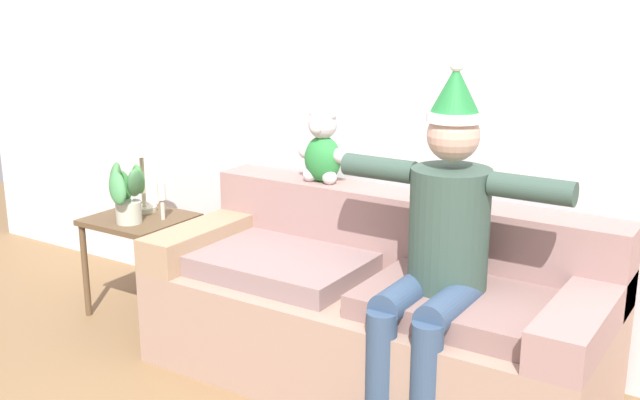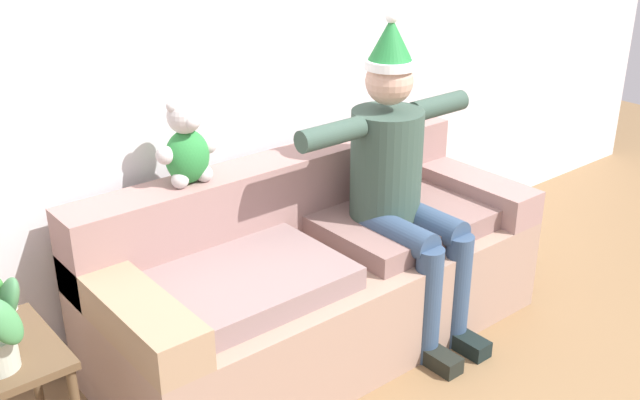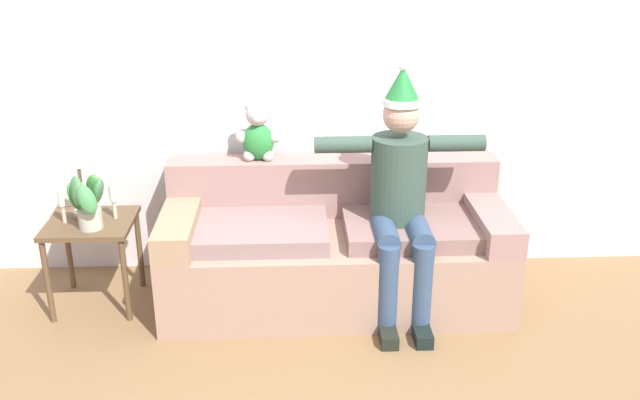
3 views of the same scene
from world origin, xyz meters
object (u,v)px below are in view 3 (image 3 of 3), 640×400
(candle_short, at_px, (113,197))
(couch, at_px, (335,248))
(teddy_bear, at_px, (258,134))
(side_table, at_px, (92,234))
(table_lamp, at_px, (77,153))
(potted_plant, at_px, (88,201))
(candle_tall, at_px, (62,202))
(person_seated, at_px, (400,190))

(candle_short, bearing_deg, couch, -0.42)
(teddy_bear, relative_size, candle_short, 1.78)
(side_table, distance_m, table_lamp, 0.51)
(potted_plant, distance_m, candle_tall, 0.21)
(person_seated, relative_size, table_lamp, 2.95)
(side_table, bearing_deg, couch, 1.14)
(person_seated, height_order, teddy_bear, person_seated)
(couch, bearing_deg, potted_plant, -174.46)
(potted_plant, height_order, candle_short, potted_plant)
(person_seated, relative_size, teddy_bear, 4.06)
(person_seated, height_order, side_table, person_seated)
(couch, height_order, teddy_bear, teddy_bear)
(table_lamp, bearing_deg, potted_plant, -66.48)
(teddy_bear, bearing_deg, person_seated, -27.27)
(table_lamp, bearing_deg, candle_short, -16.22)
(potted_plant, bearing_deg, teddy_bear, 22.96)
(teddy_bear, relative_size, side_table, 0.67)
(potted_plant, relative_size, candle_tall, 1.69)
(person_seated, bearing_deg, side_table, 175.98)
(table_lamp, distance_m, potted_plant, 0.33)
(table_lamp, height_order, potted_plant, table_lamp)
(person_seated, xyz_separation_m, candle_short, (-1.75, 0.17, -0.08))
(couch, bearing_deg, candle_tall, -178.27)
(person_seated, height_order, candle_short, person_seated)
(potted_plant, height_order, candle_tall, potted_plant)
(couch, xyz_separation_m, candle_short, (-1.37, 0.01, 0.37))
(candle_tall, height_order, candle_short, candle_short)
(couch, bearing_deg, person_seated, -23.23)
(teddy_bear, height_order, candle_short, teddy_bear)
(couch, bearing_deg, table_lamp, 177.47)
(side_table, height_order, candle_short, candle_short)
(person_seated, distance_m, teddy_bear, 0.99)
(teddy_bear, bearing_deg, table_lamp, -169.09)
(candle_tall, relative_size, candle_short, 0.99)
(candle_tall, distance_m, candle_short, 0.30)
(couch, distance_m, candle_tall, 1.70)
(teddy_bear, bearing_deg, couch, -30.28)
(teddy_bear, bearing_deg, potted_plant, -157.04)
(couch, height_order, person_seated, person_seated)
(potted_plant, xyz_separation_m, candle_tall, (-0.18, 0.09, -0.04))
(person_seated, xyz_separation_m, side_table, (-1.89, 0.13, -0.31))
(couch, height_order, candle_short, couch)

